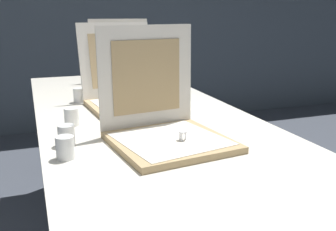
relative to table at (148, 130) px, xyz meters
The scene contains 8 objects.
table is the anchor object (origin of this frame).
pizza_box_front 0.31m from the table, 96.13° to the right, with size 0.40×0.41×0.38m.
pizza_box_middle 0.26m from the table, 95.07° to the left, with size 0.40×0.47×0.37m.
pizza_box_back 0.78m from the table, 83.92° to the left, with size 0.39×0.40×0.38m.
cup_white_far 0.47m from the table, 119.00° to the left, with size 0.05×0.05×0.07m, color white.
cup_white_mid 0.31m from the table, behind, with size 0.05×0.05×0.07m, color white.
cup_white_near_center 0.41m from the table, 148.43° to the right, with size 0.05×0.05×0.07m, color white.
cup_white_near_left 0.50m from the table, 137.51° to the right, with size 0.05×0.05×0.07m, color white.
Camera 1 is at (-0.44, -0.79, 1.18)m, focal length 41.22 mm.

